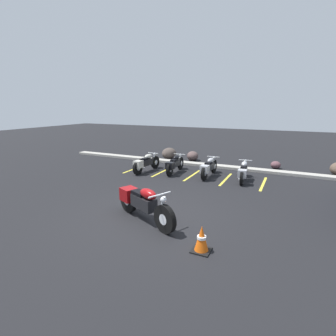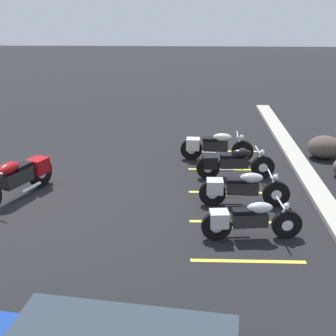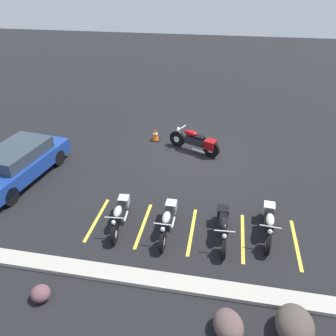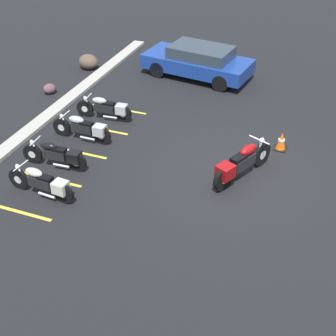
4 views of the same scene
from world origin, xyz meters
name	(u,v)px [view 1 (image 1 of 4)]	position (x,y,z in m)	size (l,w,h in m)	color
ground	(149,217)	(0.00, 0.00, 0.00)	(60.00, 60.00, 0.00)	black
motorcycle_maroon_featured	(142,202)	(-0.08, -0.21, 0.51)	(2.27, 1.20, 0.96)	black
parked_bike_0	(146,163)	(-2.74, 4.48, 0.43)	(0.58, 2.07, 0.81)	black
parked_bike_1	(175,164)	(-1.41, 4.87, 0.42)	(0.57, 2.03, 0.80)	black
parked_bike_2	(209,167)	(0.22, 4.90, 0.43)	(0.57, 2.04, 0.80)	black
parked_bike_3	(243,171)	(1.72, 4.88, 0.42)	(0.56, 1.99, 0.78)	black
concrete_curb	(216,166)	(0.00, 6.86, 0.06)	(18.00, 0.50, 0.12)	#A8A399
landscape_rock_0	(169,153)	(-3.05, 7.71, 0.33)	(0.97, 0.81, 0.66)	#4B403A
landscape_rock_2	(193,156)	(-1.66, 7.92, 0.26)	(0.79, 0.64, 0.53)	brown
landscape_rock_3	(276,165)	(2.78, 7.85, 0.19)	(0.48, 0.46, 0.37)	brown
traffic_cone	(202,239)	(1.90, -1.04, 0.28)	(0.40, 0.40, 0.59)	black
stall_line_0	(135,168)	(-3.55, 4.82, 0.00)	(0.10, 2.10, 0.00)	gold
stall_line_1	(162,172)	(-2.03, 4.82, 0.00)	(0.10, 2.10, 0.00)	gold
stall_line_2	(192,175)	(-0.51, 4.82, 0.00)	(0.10, 2.10, 0.00)	gold
stall_line_3	(226,179)	(1.01, 4.82, 0.00)	(0.10, 2.10, 0.00)	gold
stall_line_4	(263,184)	(2.54, 4.82, 0.00)	(0.10, 2.10, 0.00)	gold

